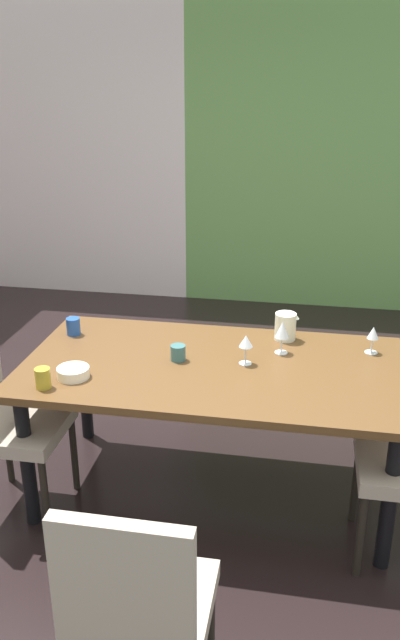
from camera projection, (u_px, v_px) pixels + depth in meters
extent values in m
cube|color=black|center=(176.00, 479.00, 3.49)|extent=(5.65, 6.07, 0.02)
cube|color=silver|center=(69.00, 150.00, 5.96)|extent=(2.29, 0.10, 2.81)
cube|color=#6A9D52|center=(372.00, 157.00, 5.50)|extent=(3.35, 0.10, 2.81)
cube|color=brown|center=(214.00, 368.00, 3.11)|extent=(1.90, 1.01, 0.04)
cylinder|color=black|center=(84.00, 384.00, 3.75)|extent=(0.07, 0.07, 0.72)
cylinder|color=black|center=(375.00, 409.00, 3.48)|extent=(0.07, 0.07, 0.72)
cylinder|color=black|center=(27.00, 461.00, 3.02)|extent=(0.07, 0.07, 0.72)
cylinder|color=black|center=(389.00, 500.00, 2.74)|extent=(0.07, 0.07, 0.72)
cylinder|color=black|center=(360.00, 536.00, 2.73)|extent=(0.04, 0.04, 0.44)
cylinder|color=black|center=(356.00, 483.00, 3.08)|extent=(0.04, 0.04, 0.44)
cube|color=#A99A89|center=(20.00, 428.00, 3.08)|extent=(0.44, 0.44, 0.07)
cylinder|color=black|center=(74.00, 454.00, 3.32)|extent=(0.04, 0.04, 0.44)
cylinder|color=black|center=(45.00, 498.00, 2.97)|extent=(0.04, 0.04, 0.44)
cylinder|color=black|center=(8.00, 446.00, 3.38)|extent=(0.04, 0.04, 0.44)
cube|color=#A99A89|center=(144.00, 608.00, 2.05)|extent=(0.44, 0.44, 0.07)
cube|color=#A99A89|center=(123.00, 595.00, 1.77)|extent=(0.42, 0.05, 0.51)
cylinder|color=black|center=(111.00, 612.00, 2.35)|extent=(0.04, 0.04, 0.44)
cylinder|color=black|center=(210.00, 627.00, 2.29)|extent=(0.04, 0.04, 0.44)
cylinder|color=silver|center=(281.00, 353.00, 3.22)|extent=(0.07, 0.07, 0.00)
cylinder|color=silver|center=(282.00, 345.00, 3.20)|extent=(0.01, 0.01, 0.08)
cone|color=silver|center=(282.00, 329.00, 3.17)|extent=(0.07, 0.07, 0.09)
cylinder|color=silver|center=(245.00, 363.00, 3.10)|extent=(0.06, 0.06, 0.00)
cylinder|color=silver|center=(246.00, 355.00, 3.08)|extent=(0.01, 0.01, 0.09)
cone|color=silver|center=(246.00, 341.00, 3.06)|extent=(0.07, 0.07, 0.06)
cylinder|color=silver|center=(371.00, 352.00, 3.22)|extent=(0.07, 0.07, 0.00)
cylinder|color=silver|center=(372.00, 345.00, 3.21)|extent=(0.01, 0.01, 0.08)
cone|color=silver|center=(373.00, 333.00, 3.18)|extent=(0.06, 0.06, 0.06)
cylinder|color=white|center=(73.00, 372.00, 2.96)|extent=(0.15, 0.15, 0.05)
cylinder|color=#386769|center=(178.00, 353.00, 3.13)|extent=(0.08, 0.08, 0.08)
cylinder|color=#224C9F|center=(73.00, 326.00, 3.43)|extent=(0.08, 0.08, 0.10)
cylinder|color=#AE982A|center=(43.00, 378.00, 2.85)|extent=(0.07, 0.07, 0.10)
cylinder|color=white|center=(285.00, 326.00, 3.36)|extent=(0.11, 0.11, 0.15)
cone|color=white|center=(296.00, 316.00, 3.33)|extent=(0.04, 0.04, 0.03)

